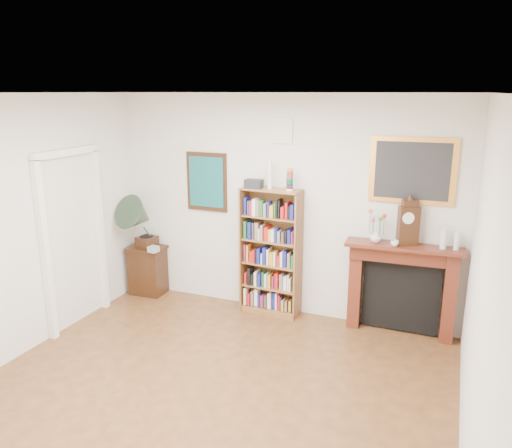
{
  "coord_description": "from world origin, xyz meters",
  "views": [
    {
      "loc": [
        2.01,
        -3.33,
        2.81
      ],
      "look_at": [
        0.01,
        1.6,
        1.39
      ],
      "focal_mm": 35.0,
      "sensor_mm": 36.0,
      "label": 1
    }
  ],
  "objects_px": {
    "gramophone": "(140,218)",
    "bottle_right": "(457,241)",
    "fireplace": "(402,281)",
    "teacup": "(395,243)",
    "flower_vase": "(376,236)",
    "bookshelf": "(271,245)",
    "mantel_clock": "(408,223)",
    "side_cabinet": "(148,270)",
    "cd_stack": "(153,249)",
    "bottle_left": "(444,238)"
  },
  "relations": [
    {
      "from": "fireplace",
      "to": "bottle_left",
      "type": "height_order",
      "value": "bottle_left"
    },
    {
      "from": "gramophone",
      "to": "flower_vase",
      "type": "bearing_deg",
      "value": 13.89
    },
    {
      "from": "fireplace",
      "to": "bottle_right",
      "type": "bearing_deg",
      "value": -5.48
    },
    {
      "from": "teacup",
      "to": "bottle_right",
      "type": "xyz_separation_m",
      "value": [
        0.65,
        0.12,
        0.07
      ]
    },
    {
      "from": "gramophone",
      "to": "bottle_left",
      "type": "distance_m",
      "value": 3.89
    },
    {
      "from": "gramophone",
      "to": "flower_vase",
      "type": "distance_m",
      "value": 3.15
    },
    {
      "from": "gramophone",
      "to": "bottle_left",
      "type": "relative_size",
      "value": 3.3
    },
    {
      "from": "teacup",
      "to": "bottle_left",
      "type": "relative_size",
      "value": 0.36
    },
    {
      "from": "gramophone",
      "to": "mantel_clock",
      "type": "xyz_separation_m",
      "value": [
        3.49,
        0.19,
        0.23
      ]
    },
    {
      "from": "cd_stack",
      "to": "side_cabinet",
      "type": "bearing_deg",
      "value": 144.77
    },
    {
      "from": "cd_stack",
      "to": "gramophone",
      "type": "bearing_deg",
      "value": 170.8
    },
    {
      "from": "cd_stack",
      "to": "bottle_right",
      "type": "relative_size",
      "value": 0.6
    },
    {
      "from": "fireplace",
      "to": "teacup",
      "type": "distance_m",
      "value": 0.52
    },
    {
      "from": "gramophone",
      "to": "bottle_right",
      "type": "relative_size",
      "value": 3.96
    },
    {
      "from": "cd_stack",
      "to": "bottle_left",
      "type": "bearing_deg",
      "value": 3.57
    },
    {
      "from": "side_cabinet",
      "to": "mantel_clock",
      "type": "height_order",
      "value": "mantel_clock"
    },
    {
      "from": "bookshelf",
      "to": "gramophone",
      "type": "xyz_separation_m",
      "value": [
        -1.84,
        -0.17,
        0.22
      ]
    },
    {
      "from": "mantel_clock",
      "to": "bottle_right",
      "type": "height_order",
      "value": "mantel_clock"
    },
    {
      "from": "side_cabinet",
      "to": "mantel_clock",
      "type": "bearing_deg",
      "value": -1.57
    },
    {
      "from": "flower_vase",
      "to": "fireplace",
      "type": "bearing_deg",
      "value": 11.37
    },
    {
      "from": "cd_stack",
      "to": "mantel_clock",
      "type": "height_order",
      "value": "mantel_clock"
    },
    {
      "from": "mantel_clock",
      "to": "flower_vase",
      "type": "bearing_deg",
      "value": 161.04
    },
    {
      "from": "bookshelf",
      "to": "fireplace",
      "type": "relative_size",
      "value": 1.42
    },
    {
      "from": "mantel_clock",
      "to": "bottle_left",
      "type": "height_order",
      "value": "mantel_clock"
    },
    {
      "from": "bookshelf",
      "to": "teacup",
      "type": "distance_m",
      "value": 1.55
    },
    {
      "from": "gramophone",
      "to": "cd_stack",
      "type": "distance_m",
      "value": 0.46
    },
    {
      "from": "teacup",
      "to": "bottle_left",
      "type": "distance_m",
      "value": 0.53
    },
    {
      "from": "bookshelf",
      "to": "teacup",
      "type": "height_order",
      "value": "bookshelf"
    },
    {
      "from": "fireplace",
      "to": "mantel_clock",
      "type": "height_order",
      "value": "mantel_clock"
    },
    {
      "from": "teacup",
      "to": "bookshelf",
      "type": "bearing_deg",
      "value": 176.87
    },
    {
      "from": "side_cabinet",
      "to": "bottle_right",
      "type": "height_order",
      "value": "bottle_right"
    },
    {
      "from": "bottle_right",
      "to": "side_cabinet",
      "type": "bearing_deg",
      "value": -178.78
    },
    {
      "from": "bookshelf",
      "to": "mantel_clock",
      "type": "distance_m",
      "value": 1.71
    },
    {
      "from": "side_cabinet",
      "to": "bottle_left",
      "type": "distance_m",
      "value": 3.99
    },
    {
      "from": "flower_vase",
      "to": "bottle_left",
      "type": "relative_size",
      "value": 0.6
    },
    {
      "from": "gramophone",
      "to": "mantel_clock",
      "type": "relative_size",
      "value": 1.51
    },
    {
      "from": "bookshelf",
      "to": "cd_stack",
      "type": "bearing_deg",
      "value": -168.77
    },
    {
      "from": "side_cabinet",
      "to": "teacup",
      "type": "relative_size",
      "value": 7.97
    },
    {
      "from": "mantel_clock",
      "to": "gramophone",
      "type": "bearing_deg",
      "value": 159.27
    },
    {
      "from": "gramophone",
      "to": "teacup",
      "type": "bearing_deg",
      "value": 12.39
    },
    {
      "from": "cd_stack",
      "to": "teacup",
      "type": "height_order",
      "value": "teacup"
    },
    {
      "from": "bookshelf",
      "to": "fireplace",
      "type": "height_order",
      "value": "bookshelf"
    },
    {
      "from": "bookshelf",
      "to": "gramophone",
      "type": "relative_size",
      "value": 2.4
    },
    {
      "from": "fireplace",
      "to": "teacup",
      "type": "bearing_deg",
      "value": -128.17
    },
    {
      "from": "bookshelf",
      "to": "bottle_left",
      "type": "distance_m",
      "value": 2.06
    },
    {
      "from": "side_cabinet",
      "to": "bottle_right",
      "type": "bearing_deg",
      "value": -1.53
    },
    {
      "from": "bookshelf",
      "to": "bottle_right",
      "type": "height_order",
      "value": "bookshelf"
    },
    {
      "from": "fireplace",
      "to": "cd_stack",
      "type": "xyz_separation_m",
      "value": [
        -3.25,
        -0.26,
        0.08
      ]
    },
    {
      "from": "flower_vase",
      "to": "bottle_left",
      "type": "bearing_deg",
      "value": 2.28
    },
    {
      "from": "side_cabinet",
      "to": "gramophone",
      "type": "relative_size",
      "value": 0.88
    }
  ]
}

